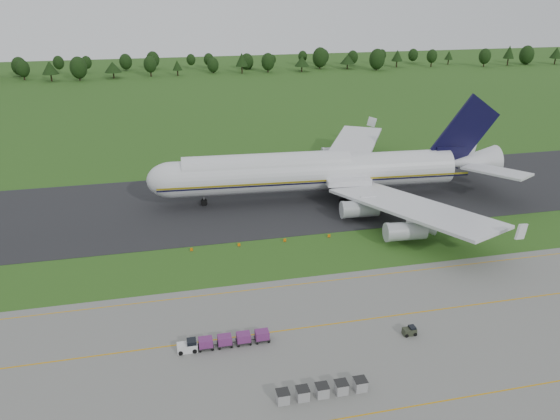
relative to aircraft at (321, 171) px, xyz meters
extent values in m
plane|color=#274F17|center=(-21.12, -26.61, -6.56)|extent=(600.00, 600.00, 0.00)
cube|color=slate|center=(-21.12, -60.61, -6.53)|extent=(300.00, 52.00, 0.06)
cube|color=black|center=(-21.12, 1.39, -6.52)|extent=(300.00, 40.00, 0.08)
cube|color=#C3880B|center=(-21.12, -48.61, -6.50)|extent=(300.00, 0.25, 0.01)
cube|color=#C3880B|center=(-21.12, -36.61, -6.50)|extent=(120.00, 0.20, 0.01)
cylinder|color=black|center=(-99.54, 194.72, -4.64)|extent=(0.70, 0.70, 3.83)
sphere|color=#1D3713|center=(-99.54, 194.72, -0.70)|extent=(6.73, 6.73, 6.73)
cylinder|color=black|center=(-85.29, 187.10, -4.74)|extent=(0.70, 0.70, 3.64)
cone|color=#1D3713|center=(-85.29, 187.10, 0.32)|extent=(8.18, 8.18, 6.47)
cylinder|color=black|center=(-71.62, 186.78, -4.45)|extent=(0.70, 0.70, 4.22)
sphere|color=#1D3713|center=(-71.62, 186.78, -0.11)|extent=(8.50, 8.50, 8.50)
cylinder|color=black|center=(-55.11, 190.46, -5.03)|extent=(0.70, 0.70, 3.06)
cone|color=#1D3713|center=(-55.11, 190.46, -0.78)|extent=(8.88, 8.88, 5.44)
cylinder|color=black|center=(-36.06, 192.19, -4.48)|extent=(0.70, 0.70, 4.16)
sphere|color=#1D3713|center=(-36.06, 192.19, -0.20)|extent=(6.73, 6.73, 6.73)
cylinder|color=black|center=(-21.99, 191.64, -5.10)|extent=(0.70, 0.70, 2.93)
cone|color=#1D3713|center=(-21.99, 191.64, -1.03)|extent=(5.23, 5.23, 5.21)
cylinder|color=black|center=(-2.33, 196.86, -5.11)|extent=(0.70, 0.70, 2.91)
sphere|color=#1D3713|center=(-2.33, 196.86, -2.11)|extent=(6.28, 6.28, 6.28)
cylinder|color=black|center=(12.97, 191.75, -4.57)|extent=(0.70, 0.70, 3.98)
cone|color=#1D3713|center=(12.97, 191.75, 0.96)|extent=(6.74, 6.74, 7.08)
cylinder|color=black|center=(27.79, 192.53, -4.66)|extent=(0.70, 0.70, 3.81)
sphere|color=#1D3713|center=(27.79, 192.53, -0.74)|extent=(7.36, 7.36, 7.36)
cylinder|color=black|center=(46.87, 191.06, -5.05)|extent=(0.70, 0.70, 3.02)
cone|color=#1D3713|center=(46.87, 191.06, -0.87)|extent=(8.31, 8.31, 5.36)
cylinder|color=black|center=(59.99, 199.37, -4.44)|extent=(0.70, 0.70, 4.23)
sphere|color=#1D3713|center=(59.99, 199.37, -0.09)|extent=(8.78, 8.78, 8.78)
cylinder|color=black|center=(75.51, 195.85, -5.12)|extent=(0.70, 0.70, 2.89)
cone|color=#1D3713|center=(75.51, 195.85, -1.11)|extent=(8.52, 8.52, 5.13)
cylinder|color=black|center=(89.84, 186.50, -4.52)|extent=(0.70, 0.70, 4.09)
sphere|color=#1D3713|center=(89.84, 186.50, -0.32)|extent=(8.84, 8.84, 8.84)
cylinder|color=black|center=(106.19, 195.45, -4.75)|extent=(0.70, 0.70, 3.62)
cone|color=#1D3713|center=(106.19, 195.45, 0.27)|extent=(6.64, 6.64, 6.43)
cylinder|color=black|center=(126.81, 192.19, -4.51)|extent=(0.70, 0.70, 4.11)
sphere|color=#1D3713|center=(126.81, 192.19, -0.29)|extent=(6.08, 6.08, 6.08)
cylinder|color=black|center=(142.31, 200.12, -5.11)|extent=(0.70, 0.70, 2.91)
cone|color=#1D3713|center=(142.31, 200.12, -1.06)|extent=(5.11, 5.11, 5.17)
cylinder|color=black|center=(157.66, 185.66, -4.55)|extent=(0.70, 0.70, 4.01)
sphere|color=#1D3713|center=(157.66, 185.66, -0.43)|extent=(6.96, 6.96, 6.96)
cylinder|color=black|center=(174.64, 187.20, -4.44)|extent=(0.70, 0.70, 4.24)
cone|color=#1D3713|center=(174.64, 187.20, 1.45)|extent=(6.38, 6.38, 7.54)
cylinder|color=black|center=(188.36, 189.11, -4.70)|extent=(0.70, 0.70, 3.72)
sphere|color=#1D3713|center=(188.36, 189.11, -0.87)|extent=(8.66, 8.66, 8.66)
cylinder|color=black|center=(206.26, 185.61, -4.71)|extent=(0.70, 0.70, 3.69)
cone|color=#1D3713|center=(206.26, 185.61, 0.41)|extent=(7.26, 7.26, 6.57)
cylinder|color=silver|center=(-1.49, 0.10, -0.23)|extent=(63.64, 11.95, 7.85)
cylinder|color=silver|center=(-12.38, 0.81, 1.62)|extent=(37.41, 8.52, 6.13)
sphere|color=silver|center=(-33.06, 2.15, -0.23)|extent=(7.85, 7.85, 7.85)
cone|color=silver|center=(36.06, -2.35, 0.31)|extent=(12.46, 8.22, 7.46)
cube|color=gold|center=(-1.75, -3.84, -0.89)|extent=(69.67, 4.60, 0.38)
cube|color=silver|center=(11.80, -21.64, -1.22)|extent=(24.15, 38.45, 0.60)
cube|color=silver|center=(14.50, 19.94, -1.22)|extent=(27.86, 37.62, 0.60)
cylinder|color=#9FA2A8|center=(4.09, -14.04, -3.94)|extent=(7.85, 3.98, 3.49)
cylinder|color=#9FA2A8|center=(8.56, -26.35, -3.94)|extent=(7.85, 3.98, 3.49)
cylinder|color=#9FA2A8|center=(5.87, 13.39, -3.94)|extent=(7.85, 3.98, 3.49)
cylinder|color=#9FA2A8|center=(11.90, 25.02, -3.94)|extent=(7.85, 3.98, 3.49)
cube|color=black|center=(33.35, -2.17, 7.66)|extent=(15.91, 1.63, 17.51)
cube|color=silver|center=(37.16, -10.62, 0.64)|extent=(12.00, 15.33, 0.49)
cube|color=silver|center=(38.22, 5.71, 0.64)|extent=(13.15, 15.01, 0.49)
cylinder|color=slate|center=(-26.53, 1.73, -5.36)|extent=(0.39, 0.39, 2.40)
cylinder|color=black|center=(-26.53, 1.73, -5.85)|extent=(1.48, 1.07, 1.42)
cylinder|color=slate|center=(4.72, -5.23, -5.36)|extent=(0.39, 0.39, 2.40)
cylinder|color=black|center=(4.72, -5.23, -5.85)|extent=(1.48, 1.07, 1.42)
cylinder|color=slate|center=(5.36, 4.57, -5.36)|extent=(0.39, 0.39, 2.40)
cylinder|color=black|center=(5.36, 4.57, -5.85)|extent=(1.48, 1.07, 1.42)
cube|color=silver|center=(-33.87, -50.24, -5.93)|extent=(2.68, 1.44, 1.13)
cylinder|color=black|center=(-34.80, -50.96, -6.19)|extent=(0.62, 0.23, 0.62)
cube|color=black|center=(-31.40, -50.24, -6.14)|extent=(2.06, 1.55, 0.12)
cube|color=#5E235B|center=(-31.40, -50.24, -5.52)|extent=(1.85, 1.44, 1.13)
cylinder|color=black|center=(-32.23, -50.96, -6.33)|extent=(0.35, 0.15, 0.35)
cube|color=black|center=(-28.83, -50.24, -6.14)|extent=(2.06, 1.55, 0.12)
cube|color=#5E235B|center=(-28.83, -50.24, -5.52)|extent=(1.85, 1.44, 1.13)
cylinder|color=black|center=(-29.65, -50.96, -6.33)|extent=(0.35, 0.15, 0.35)
cube|color=black|center=(-26.25, -50.24, -6.14)|extent=(2.06, 1.55, 0.12)
cube|color=#5E235B|center=(-26.25, -50.24, -5.52)|extent=(1.85, 1.44, 1.13)
cylinder|color=black|center=(-27.08, -50.96, -6.33)|extent=(0.35, 0.15, 0.35)
cube|color=black|center=(-23.68, -50.24, -6.14)|extent=(2.06, 1.55, 0.12)
cube|color=#5E235B|center=(-23.68, -50.24, -5.52)|extent=(1.85, 1.44, 1.13)
cylinder|color=black|center=(-24.50, -50.96, -6.33)|extent=(0.35, 0.15, 0.35)
cylinder|color=black|center=(-33.87, -50.24, -6.19)|extent=(0.62, 0.23, 0.62)
cube|color=#2A2F21|center=(-3.29, -53.47, -6.00)|extent=(1.87, 1.15, 1.01)
cylinder|color=black|center=(-3.94, -54.02, -6.24)|extent=(0.51, 0.18, 0.51)
cylinder|color=black|center=(-2.65, -52.91, -6.24)|extent=(0.51, 0.18, 0.51)
cube|color=gray|center=(-23.63, -62.51, -5.78)|extent=(1.44, 1.44, 1.44)
cube|color=black|center=(-23.63, -62.51, -5.03)|extent=(1.53, 1.53, 0.07)
cube|color=gray|center=(-21.23, -62.51, -5.78)|extent=(1.44, 1.44, 1.44)
cube|color=black|center=(-21.23, -62.51, -5.03)|extent=(1.53, 1.53, 0.07)
cube|color=gray|center=(-18.83, -62.51, -5.78)|extent=(1.44, 1.44, 1.44)
cube|color=black|center=(-18.83, -62.51, -5.03)|extent=(1.53, 1.53, 0.07)
cube|color=gray|center=(-16.43, -62.51, -5.78)|extent=(1.44, 1.44, 1.44)
cube|color=black|center=(-16.43, -62.51, -5.03)|extent=(1.53, 1.53, 0.07)
cube|color=gray|center=(-14.03, -62.51, -5.78)|extent=(1.44, 1.44, 1.44)
cube|color=black|center=(-14.03, -62.51, -5.03)|extent=(1.53, 1.53, 0.07)
cube|color=#DC6406|center=(-31.03, -20.39, -6.26)|extent=(0.50, 0.12, 0.60)
cube|color=black|center=(-31.03, -20.39, -6.54)|extent=(0.30, 0.30, 0.04)
cube|color=#DC6406|center=(-22.19, -20.39, -6.26)|extent=(0.50, 0.12, 0.60)
cube|color=black|center=(-22.19, -20.39, -6.54)|extent=(0.30, 0.30, 0.04)
cube|color=#DC6406|center=(-13.34, -20.39, -6.26)|extent=(0.50, 0.12, 0.60)
cube|color=black|center=(-13.34, -20.39, -6.54)|extent=(0.30, 0.30, 0.04)
cube|color=#DC6406|center=(-4.50, -20.39, -6.26)|extent=(0.50, 0.12, 0.60)
cube|color=black|center=(-4.50, -20.39, -6.54)|extent=(0.30, 0.30, 0.04)
camera|label=1|loc=(-35.27, -111.72, 38.90)|focal=35.00mm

